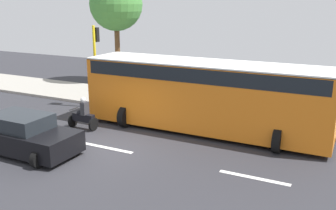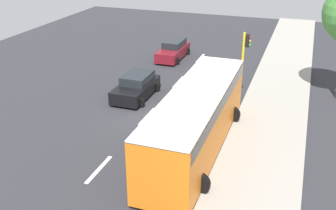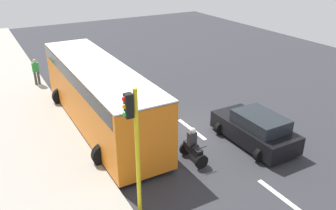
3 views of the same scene
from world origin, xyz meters
TOP-DOWN VIEW (x-y plane):
  - ground_plane at (0.00, 0.00)m, footprint 40.00×60.00m
  - sidewalk at (7.00, 0.00)m, footprint 4.00×60.00m
  - lane_stripe_north at (0.00, -6.00)m, footprint 0.20×2.40m
  - lane_stripe_mid at (0.00, 0.00)m, footprint 0.20×2.40m
  - lane_stripe_south at (0.00, 6.00)m, footprint 0.20×2.40m
  - car_black at (-1.79, 2.51)m, footprint 2.32×4.12m
  - city_bus at (3.75, -2.69)m, footprint 3.20×11.00m
  - motorcycle at (1.48, 2.37)m, footprint 0.60×1.30m
  - traffic_light_corner at (4.85, 4.06)m, footprint 0.49×0.24m
  - street_tree_center at (10.77, 6.70)m, footprint 3.66×3.66m

SIDE VIEW (x-z plane):
  - ground_plane at x=0.00m, z-range -0.10..0.00m
  - lane_stripe_north at x=0.00m, z-range 0.00..0.01m
  - lane_stripe_mid at x=0.00m, z-range 0.00..0.01m
  - lane_stripe_south at x=0.00m, z-range 0.00..0.01m
  - sidewalk at x=7.00m, z-range 0.00..0.15m
  - motorcycle at x=1.48m, z-range -0.12..1.41m
  - car_black at x=-1.79m, z-range -0.05..1.47m
  - city_bus at x=3.75m, z-range 0.27..3.43m
  - traffic_light_corner at x=4.85m, z-range 0.68..5.18m
  - street_tree_center at x=10.77m, z-range 1.82..9.20m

